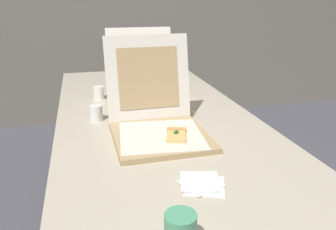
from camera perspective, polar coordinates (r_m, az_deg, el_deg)
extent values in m
cube|color=#BCB29E|center=(1.71, -2.02, -0.61)|extent=(0.95, 2.21, 0.03)
cylinder|color=#38383D|center=(2.77, -14.84, -1.16)|extent=(0.04, 0.04, 0.70)
cylinder|color=#38383D|center=(2.87, 1.57, 0.22)|extent=(0.04, 0.04, 0.70)
cube|color=tan|center=(1.42, -1.20, -3.71)|extent=(0.39, 0.39, 0.02)
cube|color=silver|center=(1.41, -1.16, -3.41)|extent=(0.37, 0.37, 0.00)
cube|color=silver|center=(1.58, -3.30, 6.26)|extent=(0.39, 0.09, 0.38)
cube|color=tan|center=(1.57, -3.26, 6.17)|extent=(0.28, 0.06, 0.27)
cube|color=#E0B266|center=(1.39, 1.37, -3.52)|extent=(0.11, 0.14, 0.01)
cube|color=tan|center=(1.45, 1.40, -2.46)|extent=(0.08, 0.05, 0.02)
sphere|color=#2D6628|center=(1.41, 1.47, -2.83)|extent=(0.02, 0.02, 0.02)
sphere|color=#2D6628|center=(1.40, 1.24, -2.94)|extent=(0.02, 0.02, 0.02)
cube|color=tan|center=(1.84, -3.21, 1.77)|extent=(0.40, 0.40, 0.02)
cube|color=silver|center=(1.84, -3.40, 2.12)|extent=(0.36, 0.36, 0.00)
cube|color=silver|center=(2.04, -4.51, 9.11)|extent=(0.39, 0.15, 0.37)
cube|color=tan|center=(2.04, -4.48, 9.03)|extent=(0.28, 0.11, 0.26)
cylinder|color=white|center=(1.80, -3.81, 2.68)|extent=(0.03, 0.03, 0.00)
cylinder|color=white|center=(1.80, -3.52, 2.27)|extent=(0.00, 0.00, 0.03)
cylinder|color=white|center=(1.81, -3.99, 2.31)|extent=(0.01, 0.00, 0.03)
cylinder|color=white|center=(1.80, -3.90, 2.17)|extent=(0.01, 0.00, 0.03)
cylinder|color=white|center=(2.00, -11.48, 3.64)|extent=(0.06, 0.06, 0.07)
cylinder|color=white|center=(1.66, -11.89, 0.33)|extent=(0.06, 0.06, 0.07)
cube|color=white|center=(1.11, 6.07, -11.65)|extent=(0.16, 0.16, 0.00)
cube|color=white|center=(1.11, 5.69, -11.32)|extent=(0.14, 0.14, 0.00)
cube|color=white|center=(1.12, 5.31, -10.91)|extent=(0.15, 0.15, 0.00)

